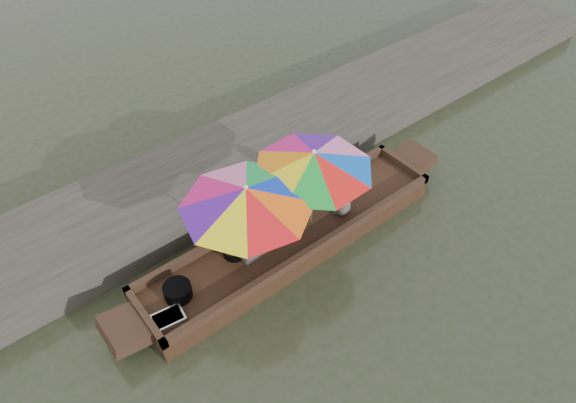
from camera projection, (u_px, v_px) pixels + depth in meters
water at (292, 246)px, 8.83m from camera, size 80.00×80.00×0.00m
dock at (220, 170)px, 9.88m from camera, size 22.00×2.20×0.50m
boat_hull at (292, 239)px, 8.70m from camera, size 5.50×1.20×0.35m
cooking_pot at (178, 291)px, 7.59m from camera, size 0.42×0.42×0.22m
tray_crayfish at (168, 319)px, 7.33m from camera, size 0.50×0.38×0.09m
tray_scallop at (252, 252)px, 8.24m from camera, size 0.48×0.35×0.06m
charcoal_grill at (234, 250)px, 8.19m from camera, size 0.37×0.37×0.18m
supply_bag at (283, 208)px, 8.82m from camera, size 0.30×0.25×0.26m
vendor at (344, 189)px, 8.61m from camera, size 0.59×0.51×1.00m
umbrella_bow at (249, 224)px, 7.67m from camera, size 2.32×2.32×1.55m
umbrella_stern at (312, 188)px, 8.23m from camera, size 2.48×2.48×1.55m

